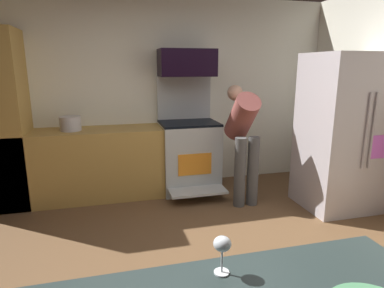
{
  "coord_description": "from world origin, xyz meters",
  "views": [
    {
      "loc": [
        -0.64,
        -2.25,
        1.68
      ],
      "look_at": [
        0.01,
        0.3,
        1.05
      ],
      "focal_mm": 30.55,
      "sensor_mm": 36.0,
      "label": 1
    }
  ],
  "objects_px": {
    "oven_range": "(189,153)",
    "microwave": "(187,63)",
    "wine_glass_mid": "(222,246)",
    "refrigerator": "(344,133)",
    "stock_pot": "(70,123)",
    "person_cook": "(243,134)"
  },
  "relations": [
    {
      "from": "refrigerator",
      "to": "stock_pot",
      "type": "height_order",
      "value": "refrigerator"
    },
    {
      "from": "stock_pot",
      "to": "wine_glass_mid",
      "type": "bearing_deg",
      "value": -74.93
    },
    {
      "from": "refrigerator",
      "to": "microwave",
      "type": "bearing_deg",
      "value": 146.29
    },
    {
      "from": "microwave",
      "to": "wine_glass_mid",
      "type": "xyz_separation_m",
      "value": [
        -0.65,
        -3.26,
        -0.71
      ]
    },
    {
      "from": "refrigerator",
      "to": "wine_glass_mid",
      "type": "xyz_separation_m",
      "value": [
        -2.29,
        -2.17,
        0.1
      ]
    },
    {
      "from": "refrigerator",
      "to": "wine_glass_mid",
      "type": "distance_m",
      "value": 3.15
    },
    {
      "from": "oven_range",
      "to": "refrigerator",
      "type": "distance_m",
      "value": 1.96
    },
    {
      "from": "oven_range",
      "to": "person_cook",
      "type": "xyz_separation_m",
      "value": [
        0.54,
        -0.57,
        0.35
      ]
    },
    {
      "from": "oven_range",
      "to": "microwave",
      "type": "relative_size",
      "value": 2.09
    },
    {
      "from": "oven_range",
      "to": "wine_glass_mid",
      "type": "height_order",
      "value": "oven_range"
    },
    {
      "from": "oven_range",
      "to": "stock_pot",
      "type": "height_order",
      "value": "oven_range"
    },
    {
      "from": "microwave",
      "to": "wine_glass_mid",
      "type": "relative_size",
      "value": 4.79
    },
    {
      "from": "oven_range",
      "to": "microwave",
      "type": "xyz_separation_m",
      "value": [
        0.0,
        0.09,
        1.21
      ]
    },
    {
      "from": "refrigerator",
      "to": "stock_pot",
      "type": "distance_m",
      "value": 3.3
    },
    {
      "from": "refrigerator",
      "to": "person_cook",
      "type": "xyz_separation_m",
      "value": [
        -1.09,
        0.43,
        -0.05
      ]
    },
    {
      "from": "microwave",
      "to": "person_cook",
      "type": "bearing_deg",
      "value": -50.68
    },
    {
      "from": "oven_range",
      "to": "stock_pot",
      "type": "xyz_separation_m",
      "value": [
        -1.5,
        0.01,
        0.48
      ]
    },
    {
      "from": "oven_range",
      "to": "wine_glass_mid",
      "type": "xyz_separation_m",
      "value": [
        -0.65,
        -3.17,
        0.5
      ]
    },
    {
      "from": "wine_glass_mid",
      "to": "refrigerator",
      "type": "bearing_deg",
      "value": 43.5
    },
    {
      "from": "microwave",
      "to": "person_cook",
      "type": "height_order",
      "value": "microwave"
    },
    {
      "from": "oven_range",
      "to": "microwave",
      "type": "bearing_deg",
      "value": 90.0
    },
    {
      "from": "refrigerator",
      "to": "wine_glass_mid",
      "type": "height_order",
      "value": "refrigerator"
    }
  ]
}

